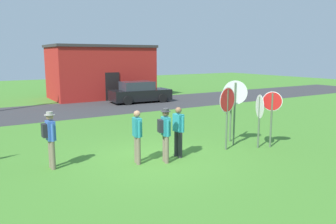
{
  "coord_description": "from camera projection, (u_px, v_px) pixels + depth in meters",
  "views": [
    {
      "loc": [
        -5.16,
        -9.19,
        3.37
      ],
      "look_at": [
        1.22,
        1.12,
        1.3
      ],
      "focal_mm": 35.69,
      "sensor_mm": 36.0,
      "label": 1
    }
  ],
  "objects": [
    {
      "name": "ground_plane",
      "position": [
        154.0,
        159.0,
        10.94
      ],
      "size": [
        80.0,
        80.0,
        0.0
      ],
      "primitive_type": "plane",
      "color": "#47842D"
    },
    {
      "name": "street_asphalt",
      "position": [
        63.0,
        110.0,
        20.55
      ],
      "size": [
        60.0,
        6.4,
        0.01
      ],
      "primitive_type": "cube",
      "color": "#38383A",
      "rests_on": "ground"
    },
    {
      "name": "building_background",
      "position": [
        101.0,
        71.0,
        26.73
      ],
      "size": [
        7.92,
        4.68,
        4.15
      ],
      "color": "#B2231E",
      "rests_on": "ground"
    },
    {
      "name": "parked_car_on_street",
      "position": [
        140.0,
        93.0,
        24.08
      ],
      "size": [
        4.41,
        2.24,
        1.51
      ],
      "color": "black",
      "rests_on": "ground"
    },
    {
      "name": "stop_sign_low_front",
      "position": [
        235.0,
        101.0,
        12.39
      ],
      "size": [
        0.73,
        0.6,
        2.45
      ],
      "color": "#51664C",
      "rests_on": "ground"
    },
    {
      "name": "stop_sign_center_cluster",
      "position": [
        260.0,
        112.0,
        12.09
      ],
      "size": [
        0.41,
        0.77,
        1.97
      ],
      "color": "#51664C",
      "rests_on": "ground"
    },
    {
      "name": "stop_sign_tallest",
      "position": [
        231.0,
        106.0,
        12.99
      ],
      "size": [
        0.59,
        0.4,
        2.09
      ],
      "color": "#51664C",
      "rests_on": "ground"
    },
    {
      "name": "stop_sign_far_back",
      "position": [
        227.0,
        107.0,
        11.8
      ],
      "size": [
        0.88,
        0.23,
        2.26
      ],
      "color": "#51664C",
      "rests_on": "ground"
    },
    {
      "name": "stop_sign_nearest",
      "position": [
        272.0,
        110.0,
        12.15
      ],
      "size": [
        0.48,
        0.54,
        2.07
      ],
      "color": "#51664C",
      "rests_on": "ground"
    },
    {
      "name": "person_near_signs",
      "position": [
        178.0,
        129.0,
        11.04
      ],
      "size": [
        0.24,
        0.57,
        1.69
      ],
      "color": "#2D2D33",
      "rests_on": "ground"
    },
    {
      "name": "person_holding_notes",
      "position": [
        137.0,
        134.0,
        10.37
      ],
      "size": [
        0.28,
        0.56,
        1.69
      ],
      "color": "#7A6B56",
      "rests_on": "ground"
    },
    {
      "name": "person_in_blue",
      "position": [
        165.0,
        131.0,
        10.48
      ],
      "size": [
        0.42,
        0.56,
        1.74
      ],
      "color": "#7A6B56",
      "rests_on": "ground"
    },
    {
      "name": "person_on_left",
      "position": [
        50.0,
        136.0,
        9.88
      ],
      "size": [
        0.4,
        0.57,
        1.74
      ],
      "color": "#7A6B56",
      "rests_on": "ground"
    }
  ]
}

